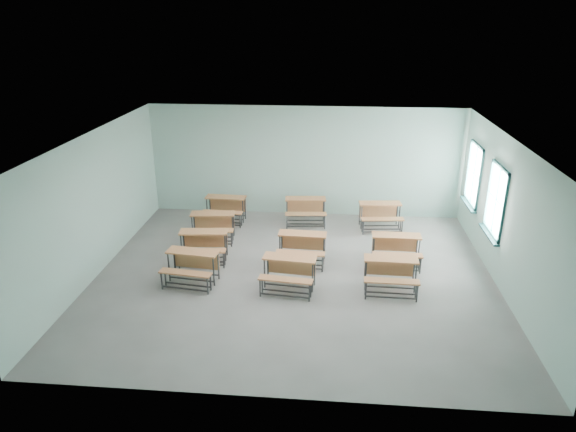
% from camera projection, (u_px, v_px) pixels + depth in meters
% --- Properties ---
extents(room, '(9.04, 8.04, 3.24)m').
position_uv_depth(room, '(298.00, 211.00, 11.16)').
color(room, gray).
rests_on(room, ground).
extents(desk_unit_r0c0, '(1.24, 0.91, 0.72)m').
position_uv_depth(desk_unit_r0c0, '(191.00, 263.00, 11.29)').
color(desk_unit_r0c0, '#B16D40').
rests_on(desk_unit_r0c0, ground).
extents(desk_unit_r0c1, '(1.23, 0.89, 0.72)m').
position_uv_depth(desk_unit_r0c1, '(289.00, 269.00, 11.02)').
color(desk_unit_r0c1, '#B16D40').
rests_on(desk_unit_r0c1, ground).
extents(desk_unit_r0c2, '(1.16, 0.79, 0.72)m').
position_uv_depth(desk_unit_r0c2, '(391.00, 270.00, 10.96)').
color(desk_unit_r0c2, '#B16D40').
rests_on(desk_unit_r0c2, ground).
extents(desk_unit_r1c0, '(1.21, 0.87, 0.72)m').
position_uv_depth(desk_unit_r1c0, '(203.00, 242.00, 12.33)').
color(desk_unit_r1c0, '#B16D40').
rests_on(desk_unit_r1c0, ground).
extents(desk_unit_r1c1, '(1.18, 0.82, 0.72)m').
position_uv_depth(desk_unit_r1c1, '(302.00, 244.00, 12.22)').
color(desk_unit_r1c1, '#B16D40').
rests_on(desk_unit_r1c1, ground).
extents(desk_unit_r1c2, '(1.16, 0.78, 0.72)m').
position_uv_depth(desk_unit_r1c2, '(396.00, 246.00, 12.12)').
color(desk_unit_r1c2, '#B16D40').
rests_on(desk_unit_r1c2, ground).
extents(desk_unit_r2c0, '(1.22, 0.88, 0.72)m').
position_uv_depth(desk_unit_r2c0, '(213.00, 223.00, 13.44)').
color(desk_unit_r2c0, '#B16D40').
rests_on(desk_unit_r2c0, ground).
extents(desk_unit_r3c0, '(1.18, 0.82, 0.72)m').
position_uv_depth(desk_unit_r3c0, '(225.00, 206.00, 14.65)').
color(desk_unit_r3c0, '#B16D40').
rests_on(desk_unit_r3c0, ground).
extents(desk_unit_r3c1, '(1.21, 0.86, 0.72)m').
position_uv_depth(desk_unit_r3c1, '(306.00, 207.00, 14.53)').
color(desk_unit_r3c1, '#B16D40').
rests_on(desk_unit_r3c1, ground).
extents(desk_unit_r3c2, '(1.22, 0.88, 0.72)m').
position_uv_depth(desk_unit_r3c2, '(380.00, 212.00, 14.18)').
color(desk_unit_r3c2, '#B16D40').
rests_on(desk_unit_r3c2, ground).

